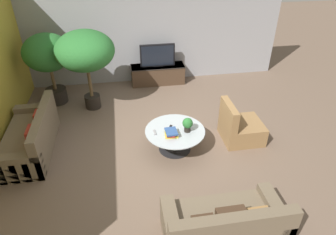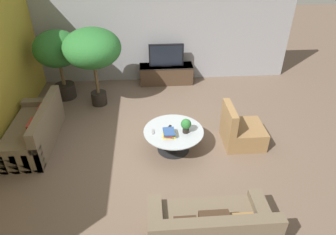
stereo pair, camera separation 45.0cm
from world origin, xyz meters
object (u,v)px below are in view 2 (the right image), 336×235
potted_palm_corner (92,50)px  potted_plant_tabletop (186,125)px  potted_palm_tall (58,52)px  media_console (166,74)px  coffee_table (173,136)px  couch_by_wall (35,131)px  couch_near_entry (210,230)px  armchair_wicker (241,132)px  television (166,55)px

potted_palm_corner → potted_plant_tabletop: bearing=-46.2°
potted_palm_tall → potted_plant_tabletop: bearing=-40.5°
media_console → coffee_table: bearing=-91.2°
media_console → couch_by_wall: size_ratio=0.79×
media_console → couch_by_wall: (-2.87, -2.57, 0.01)m
couch_near_entry → potted_plant_tabletop: bearing=-87.7°
coffee_table → couch_near_entry: bearing=-81.7°
media_console → couch_near_entry: (0.25, -5.15, 0.02)m
media_console → potted_plant_tabletop: potted_plant_tabletop is taller
couch_by_wall → armchair_wicker: 4.21m
potted_plant_tabletop → couch_near_entry: bearing=-87.7°
media_console → potted_plant_tabletop: (0.16, -3.07, 0.35)m
media_console → coffee_table: media_console is taller
media_console → potted_palm_corner: 2.36m
couch_by_wall → potted_palm_tall: 2.15m
couch_near_entry → potted_palm_corner: (-2.01, 4.08, 1.14)m
couch_near_entry → armchair_wicker: size_ratio=1.97×
potted_palm_corner → potted_plant_tabletop: size_ratio=6.57×
coffee_table → potted_palm_tall: 3.63m
couch_near_entry → armchair_wicker: (1.08, 2.26, -0.02)m
coffee_table → couch_near_entry: couch_near_entry is taller
media_console → coffee_table: (-0.07, -3.01, 0.05)m
media_console → couch_by_wall: bearing=-138.2°
media_console → couch_near_entry: size_ratio=0.88×
coffee_table → couch_near_entry: (0.31, -2.14, -0.04)m
armchair_wicker → potted_palm_corner: (-3.09, 1.83, 1.15)m
media_console → potted_palm_corner: bearing=-148.8°
couch_by_wall → potted_plant_tabletop: couch_by_wall is taller
television → couch_near_entry: 5.18m
media_console → couch_near_entry: couch_near_entry is taller
media_console → armchair_wicker: size_ratio=1.74×
potted_palm_corner → coffee_table: bearing=-48.9°
couch_by_wall → couch_near_entry: same height
coffee_table → potted_plant_tabletop: bearing=-16.1°
potted_plant_tabletop → potted_palm_corner: bearing=133.8°
couch_by_wall → couch_near_entry: 4.05m
media_console → potted_palm_tall: bearing=-166.3°
couch_near_entry → potted_palm_tall: (-2.92, 4.50, 0.94)m
television → potted_palm_tall: potted_palm_tall is taller
potted_plant_tabletop → couch_by_wall: bearing=170.6°
couch_near_entry → potted_palm_tall: bearing=-57.0°
couch_near_entry → television: bearing=-87.2°
coffee_table → potted_palm_tall: (-2.60, 2.36, 0.90)m
television → armchair_wicker: size_ratio=1.10×
television → coffee_table: 3.05m
couch_by_wall → potted_palm_corner: size_ratio=0.99×
television → couch_near_entry: television is taller
coffee_table → armchair_wicker: (1.39, 0.12, -0.05)m
television → potted_plant_tabletop: (0.16, -3.07, -0.20)m
armchair_wicker → potted_plant_tabletop: bearing=98.9°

